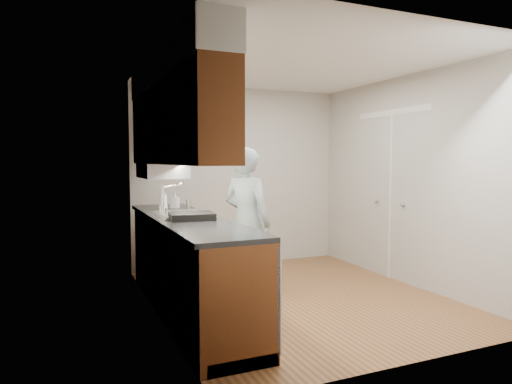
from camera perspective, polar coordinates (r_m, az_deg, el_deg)
floor at (r=5.09m, az=5.15°, el=-13.02°), size 3.50×3.50×0.00m
ceiling at (r=4.97m, az=5.34°, el=15.71°), size 3.50×3.50×0.00m
wall_left at (r=4.36m, az=-12.33°, el=0.77°), size 0.02×3.50×2.50m
wall_right at (r=5.75m, az=18.50°, el=1.41°), size 0.02×3.50×2.50m
wall_back at (r=6.47m, az=-2.20°, el=1.88°), size 3.00×0.02×2.50m
counter at (r=4.53m, az=-8.41°, el=-8.78°), size 0.64×2.80×1.30m
upper_cabinets at (r=4.46m, az=-10.42°, el=9.86°), size 0.47×2.80×1.21m
closet_door at (r=5.98m, az=16.45°, el=-0.61°), size 0.02×1.22×2.05m
floor_mat at (r=5.10m, az=-1.11°, el=-12.90°), size 0.71×0.96×0.02m
person at (r=4.91m, az=-1.13°, el=-2.55°), size 0.70×0.77×1.83m
soap_bottle_a at (r=5.09m, az=-11.50°, el=-0.91°), size 0.09×0.09×0.24m
soap_bottle_b at (r=5.30m, az=-10.11°, el=-0.97°), size 0.12×0.12×0.19m
steel_can at (r=5.23m, az=-8.47°, el=-1.49°), size 0.07×0.07×0.11m
dish_rack at (r=4.27m, az=-8.04°, el=-3.00°), size 0.44×0.38×0.06m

